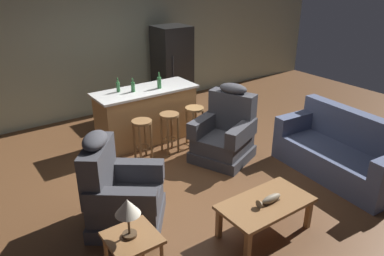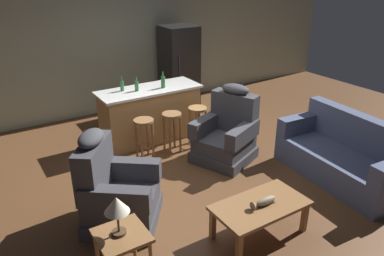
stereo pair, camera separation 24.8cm
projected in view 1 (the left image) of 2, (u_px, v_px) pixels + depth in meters
name	position (u px, v px, depth m)	size (l,w,h in m)	color
ground_plane	(190.00, 170.00, 5.79)	(12.00, 12.00, 0.00)	brown
back_wall	(102.00, 51.00, 7.61)	(12.00, 0.05, 2.60)	#9EA88E
coffee_table	(266.00, 206.00, 4.30)	(1.10, 0.60, 0.42)	olive
fish_figurine	(269.00, 200.00, 4.25)	(0.34, 0.10, 0.10)	#4C3823
couch	(341.00, 153.00, 5.56)	(0.98, 1.96, 0.94)	#4C5675
recliner_near_lamp	(119.00, 194.00, 4.43)	(1.18, 1.18, 1.20)	#3D3D42
recliner_near_island	(225.00, 134.00, 6.01)	(1.10, 1.10, 1.20)	#3D3D42
end_table	(133.00, 245.00, 3.57)	(0.48, 0.48, 0.56)	olive
table_lamp	(128.00, 209.00, 3.41)	(0.24, 0.24, 0.41)	#4C3823
kitchen_island	(147.00, 115.00, 6.61)	(1.80, 0.70, 0.95)	#AD7F4C
bar_stool_left	(142.00, 133.00, 5.92)	(0.32, 0.32, 0.68)	olive
bar_stool_middle	(170.00, 125.00, 6.19)	(0.32, 0.32, 0.68)	olive
bar_stool_right	(195.00, 119.00, 6.46)	(0.32, 0.32, 0.68)	#A87A47
refrigerator	(172.00, 68.00, 8.04)	(0.70, 0.69, 1.76)	black
bottle_tall_green	(118.00, 87.00, 6.25)	(0.06, 0.06, 0.24)	#2D6B38
bottle_short_amber	(159.00, 82.00, 6.44)	(0.07, 0.07, 0.28)	#2D6B38
bottle_wine_dark	(133.00, 87.00, 6.26)	(0.07, 0.07, 0.23)	#2D6B38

